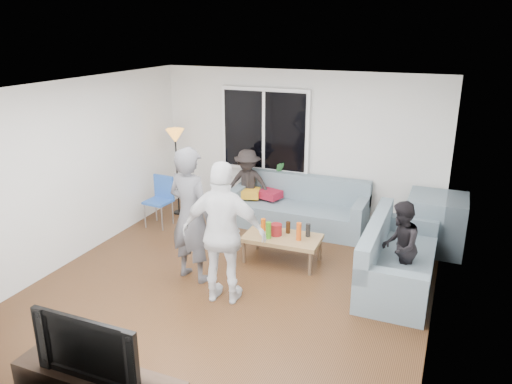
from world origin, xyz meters
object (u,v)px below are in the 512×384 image
at_px(coffee_table, 282,249).
at_px(player_right, 224,234).
at_px(television, 94,343).
at_px(side_chair, 158,202).
at_px(sofa_back_section, 298,204).
at_px(sofa_right_section, 400,255).
at_px(spectator_right, 400,247).
at_px(spectator_back, 248,185).
at_px(player_left, 191,215).
at_px(floor_lamp, 177,173).

height_order(coffee_table, player_right, player_right).
height_order(player_right, television, player_right).
xyz_separation_m(side_chair, player_right, (2.11, -1.75, 0.47)).
xyz_separation_m(sofa_back_section, sofa_right_section, (1.84, -1.34, 0.00)).
bearing_deg(spectator_right, television, -35.24).
xyz_separation_m(sofa_back_section, player_right, (-0.12, -2.60, 0.48)).
bearing_deg(spectator_right, coffee_table, -98.15).
distance_m(side_chair, spectator_back, 1.57).
distance_m(player_right, spectator_back, 2.77).
distance_m(spectator_back, television, 4.85).
bearing_deg(player_left, sofa_back_section, -97.16).
relative_size(coffee_table, player_left, 0.60).
bearing_deg(spectator_right, player_left, -76.18).
distance_m(sofa_back_section, spectator_back, 0.97).
bearing_deg(spectator_back, side_chair, -154.21).
distance_m(sofa_right_section, spectator_back, 3.11).
bearing_deg(sofa_back_section, sofa_right_section, -36.12).
xyz_separation_m(side_chair, spectator_right, (4.07, -0.65, 0.17)).
bearing_deg(side_chair, sofa_right_section, -1.91).
relative_size(player_left, spectator_back, 1.45).
bearing_deg(floor_lamp, spectator_back, 9.81).
bearing_deg(television, sofa_right_section, 58.20).
xyz_separation_m(side_chair, floor_lamp, (0.00, 0.65, 0.35)).
height_order(coffee_table, floor_lamp, floor_lamp).
distance_m(floor_lamp, spectator_right, 4.28).
bearing_deg(coffee_table, floor_lamp, 154.97).
height_order(floor_lamp, player_right, player_right).
xyz_separation_m(sofa_back_section, spectator_back, (-0.94, 0.03, 0.21)).
relative_size(side_chair, spectator_back, 0.68).
height_order(coffee_table, side_chair, side_chair).
xyz_separation_m(spectator_right, spectator_back, (-2.78, 1.52, 0.03)).
relative_size(player_right, spectator_back, 1.42).
distance_m(sofa_back_section, spectator_right, 2.38).
relative_size(spectator_right, spectator_back, 0.95).
distance_m(sofa_back_section, player_right, 2.64).
xyz_separation_m(coffee_table, player_left, (-0.96, -0.92, 0.72)).
bearing_deg(floor_lamp, player_left, -54.70).
bearing_deg(spectator_back, floor_lamp, -178.59).
xyz_separation_m(floor_lamp, player_right, (2.11, -2.40, 0.12)).
relative_size(player_right, spectator_right, 1.49).
bearing_deg(player_left, player_right, 163.88).
xyz_separation_m(side_chair, spectator_back, (1.29, 0.87, 0.21)).
bearing_deg(coffee_table, spectator_right, -5.87).
height_order(coffee_table, television, television).
bearing_deg(side_chair, player_left, -38.88).
xyz_separation_m(player_left, television, (0.49, -2.52, -0.18)).
relative_size(coffee_table, floor_lamp, 0.71).
height_order(sofa_back_section, player_left, player_left).
relative_size(sofa_right_section, floor_lamp, 1.28).
height_order(sofa_right_section, spectator_right, spectator_right).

